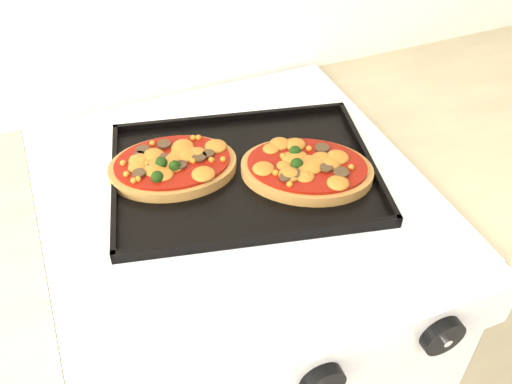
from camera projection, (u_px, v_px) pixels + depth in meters
name	position (u px, v px, depth m)	size (l,w,h in m)	color
stove	(239.00, 346.00, 1.21)	(0.60, 0.60, 0.91)	silver
control_panel	(320.00, 367.00, 0.73)	(0.60, 0.02, 0.09)	silver
knob_center	(323.00, 382.00, 0.71)	(0.06, 0.06, 0.02)	black
knob_right	(442.00, 336.00, 0.76)	(0.06, 0.06, 0.02)	black
baking_tray	(244.00, 172.00, 0.91)	(0.41, 0.31, 0.02)	black
pizza_left	(173.00, 164.00, 0.90)	(0.20, 0.15, 0.03)	#A77039
pizza_right	(307.00, 168.00, 0.90)	(0.21, 0.15, 0.03)	#A77039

